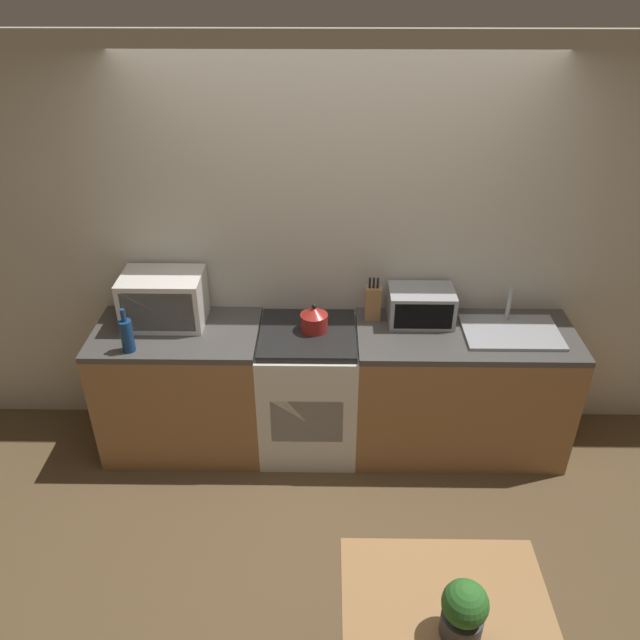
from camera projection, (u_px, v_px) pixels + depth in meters
The scene contains 13 objects.
ground_plane at pixel (333, 532), 3.69m from camera, with size 16.00×16.00×0.00m, color brown.
wall_back at pixel (335, 251), 3.98m from camera, with size 10.00×0.06×2.60m.
counter_left_run at pixel (183, 388), 4.14m from camera, with size 1.04×0.62×0.90m.
counter_right_run at pixel (459, 391), 4.12m from camera, with size 1.38×0.62×0.90m.
stove_range at pixel (308, 390), 4.13m from camera, with size 0.63×0.62×0.90m.
kettle at pixel (314, 319), 3.89m from camera, with size 0.17×0.17×0.19m.
microwave at pixel (164, 299), 3.92m from camera, with size 0.50×0.34×0.33m.
bottle at pixel (127, 335), 3.67m from camera, with size 0.08×0.08×0.28m.
knife_block at pixel (373, 303), 3.97m from camera, with size 0.10×0.07×0.30m.
toaster_oven at pixel (421, 306), 3.96m from camera, with size 0.41×0.28×0.22m.
sink_basin at pixel (511, 331), 3.88m from camera, with size 0.59×0.40×0.24m.
dining_table at pixel (444, 623), 2.51m from camera, with size 0.83×0.64×0.75m.
potted_plant at pixel (464, 610), 2.29m from camera, with size 0.17×0.17×0.26m.
Camera 1 is at (-0.04, -2.50, 2.99)m, focal length 35.00 mm.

